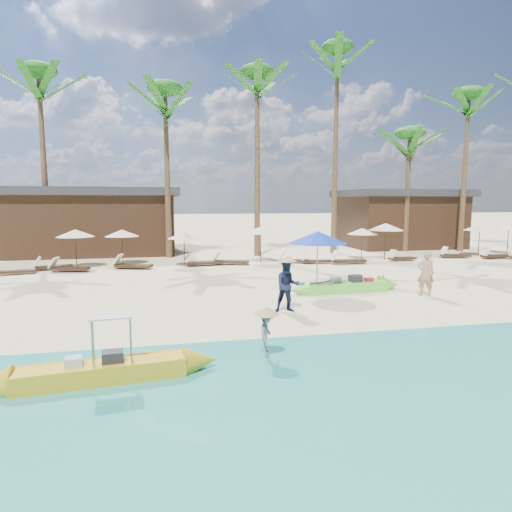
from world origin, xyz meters
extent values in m
plane|color=#F4E8B4|center=(0.00, 0.00, 0.00)|extent=(240.00, 240.00, 0.00)
cube|color=tan|center=(0.00, -5.00, 0.00)|extent=(240.00, 4.50, 0.01)
cube|color=#69E545|center=(3.10, 2.34, 0.19)|extent=(3.16, 0.84, 0.38)
cube|color=white|center=(3.10, 2.34, 0.21)|extent=(2.72, 0.63, 0.17)
cube|color=#262628|center=(3.50, 2.36, 0.46)|extent=(0.46, 0.37, 0.35)
cube|color=silver|center=(2.70, 2.36, 0.43)|extent=(0.36, 0.32, 0.28)
cube|color=red|center=(4.04, 2.34, 0.40)|extent=(0.31, 0.26, 0.22)
cylinder|color=red|center=(2.11, 2.33, 0.34)|extent=(0.22, 0.22, 0.09)
cylinder|color=#262628|center=(1.87, 2.21, 0.33)|extent=(0.20, 0.20, 0.08)
sphere|color=tan|center=(1.57, 2.25, 0.38)|extent=(0.18, 0.18, 0.18)
cylinder|color=gold|center=(4.53, 2.50, 0.38)|extent=(0.14, 0.14, 0.18)
cylinder|color=gold|center=(4.72, 2.51, 0.38)|extent=(0.14, 0.14, 0.18)
cube|color=gold|center=(-4.69, -4.36, 0.18)|extent=(3.11, 0.99, 0.37)
cube|color=white|center=(-4.69, -4.36, 0.20)|extent=(2.67, 0.76, 0.16)
cube|color=#262628|center=(-4.50, -4.34, 0.43)|extent=(0.42, 0.35, 0.29)
cube|color=silver|center=(-5.17, -4.42, 0.41)|extent=(0.34, 0.30, 0.25)
cube|color=beige|center=(-4.50, -4.34, 1.25)|extent=(0.83, 0.62, 0.03)
imported|color=tan|center=(5.62, 1.10, 0.83)|extent=(0.70, 0.57, 1.66)
imported|color=#15203B|center=(0.14, -0.04, 0.82)|extent=(0.83, 0.66, 1.63)
imported|color=gray|center=(-1.41, -3.86, 0.61)|extent=(0.52, 0.64, 0.87)
cylinder|color=#99999E|center=(1.89, 2.16, 1.13)|extent=(0.05, 0.05, 2.26)
cone|color=#1330BA|center=(1.89, 2.16, 2.11)|extent=(2.16, 2.16, 0.44)
cylinder|color=#392317|center=(-8.09, 10.96, 0.97)|extent=(0.05, 0.05, 1.93)
cone|color=beige|center=(-8.09, 10.96, 1.80)|extent=(1.93, 1.93, 0.39)
cube|color=#392317|center=(-10.43, 9.26, 0.14)|extent=(1.68, 0.86, 0.11)
cube|color=#392317|center=(-9.06, 10.42, 0.15)|extent=(1.82, 1.04, 0.12)
cube|color=beige|center=(-9.79, 10.19, 0.46)|extent=(0.53, 0.65, 0.51)
cylinder|color=#392317|center=(-5.86, 11.70, 0.92)|extent=(0.05, 0.05, 1.85)
cone|color=beige|center=(-5.86, 11.70, 1.72)|extent=(1.85, 1.85, 0.37)
cube|color=#392317|center=(-8.13, 9.54, 0.16)|extent=(1.86, 0.93, 0.13)
cube|color=beige|center=(-8.90, 9.70, 0.47)|extent=(0.51, 0.65, 0.52)
cube|color=#392317|center=(-5.16, 9.89, 0.16)|extent=(1.95, 1.12, 0.13)
cube|color=beige|center=(-5.94, 10.13, 0.49)|extent=(0.57, 0.70, 0.54)
cylinder|color=#392317|center=(-2.58, 10.34, 0.89)|extent=(0.04, 0.04, 1.77)
cone|color=beige|center=(-2.58, 10.34, 1.65)|extent=(1.77, 1.77, 0.35)
cube|color=#392317|center=(-1.57, 10.29, 0.16)|extent=(1.92, 0.87, 0.13)
cube|color=beige|center=(-2.38, 10.16, 0.49)|extent=(0.50, 0.66, 0.54)
cylinder|color=#392317|center=(1.70, 10.91, 0.99)|extent=(0.05, 0.05, 1.97)
cone|color=beige|center=(1.70, 10.91, 1.84)|extent=(1.97, 1.97, 0.39)
cube|color=#392317|center=(-0.03, 10.39, 0.16)|extent=(1.93, 1.11, 0.13)
cube|color=beige|center=(-0.80, 10.63, 0.49)|extent=(0.57, 0.69, 0.54)
cube|color=#392317|center=(3.51, 10.30, 0.14)|extent=(1.69, 0.93, 0.11)
cube|color=beige|center=(2.83, 10.49, 0.43)|extent=(0.49, 0.60, 0.47)
cylinder|color=#392317|center=(7.83, 10.89, 0.90)|extent=(0.05, 0.05, 1.81)
cone|color=beige|center=(7.83, 10.89, 1.68)|extent=(1.81, 1.81, 0.36)
cube|color=#392317|center=(4.66, 9.88, 0.14)|extent=(1.61, 0.65, 0.11)
cube|color=beige|center=(3.97, 9.94, 0.42)|extent=(0.40, 0.54, 0.46)
cube|color=#392317|center=(6.32, 9.36, 0.17)|extent=(1.91, 0.74, 0.13)
cube|color=beige|center=(5.49, 9.42, 0.50)|extent=(0.46, 0.64, 0.55)
cylinder|color=#392317|center=(9.12, 10.51, 1.05)|extent=(0.05, 0.05, 2.10)
cone|color=beige|center=(9.12, 10.51, 1.96)|extent=(2.10, 2.10, 0.42)
cube|color=#392317|center=(9.93, 9.93, 0.15)|extent=(1.70, 0.74, 0.12)
cube|color=beige|center=(9.20, 9.83, 0.44)|extent=(0.44, 0.58, 0.48)
cylinder|color=#392317|center=(15.93, 11.10, 0.97)|extent=(0.05, 0.05, 1.95)
cone|color=beige|center=(15.93, 11.10, 1.81)|extent=(1.95, 1.95, 0.39)
cube|color=#392317|center=(13.85, 10.50, 0.15)|extent=(1.79, 0.90, 0.12)
cube|color=beige|center=(13.11, 10.66, 0.45)|extent=(0.49, 0.62, 0.50)
cube|color=#392317|center=(16.06, 9.71, 0.16)|extent=(1.83, 0.65, 0.13)
cube|color=beige|center=(15.26, 9.68, 0.48)|extent=(0.43, 0.60, 0.53)
cylinder|color=#392317|center=(18.64, 11.72, 0.98)|extent=(0.05, 0.05, 1.95)
cone|color=beige|center=(18.64, 11.72, 1.82)|extent=(1.95, 1.95, 0.39)
cone|color=brown|center=(-10.45, 15.08, 5.45)|extent=(0.40, 0.40, 10.89)
ellipsoid|color=#246D1B|center=(-10.45, 15.08, 10.89)|extent=(2.08, 2.08, 0.88)
cone|color=brown|center=(-3.36, 14.27, 5.04)|extent=(0.40, 0.40, 10.08)
ellipsoid|color=#246D1B|center=(-3.36, 14.27, 10.08)|extent=(2.08, 2.08, 0.88)
cone|color=brown|center=(2.15, 14.01, 5.63)|extent=(0.40, 0.40, 11.26)
ellipsoid|color=#246D1B|center=(2.15, 14.01, 11.26)|extent=(2.08, 2.08, 0.88)
cone|color=brown|center=(7.45, 14.38, 6.58)|extent=(0.40, 0.40, 13.16)
ellipsoid|color=#246D1B|center=(7.45, 14.38, 13.16)|extent=(2.08, 2.08, 0.88)
cone|color=brown|center=(12.84, 14.52, 4.04)|extent=(0.40, 0.40, 8.07)
ellipsoid|color=#246D1B|center=(12.84, 14.52, 8.07)|extent=(2.08, 2.08, 0.88)
cone|color=brown|center=(16.57, 13.68, 5.32)|extent=(0.40, 0.40, 10.64)
ellipsoid|color=#246D1B|center=(16.57, 13.68, 10.64)|extent=(2.08, 2.08, 0.88)
cube|color=#392317|center=(-8.00, 17.50, 1.90)|extent=(10.00, 6.00, 3.80)
cube|color=#2D2D33|center=(-8.00, 17.50, 4.05)|extent=(10.80, 6.60, 0.50)
cube|color=#392317|center=(14.00, 17.50, 1.90)|extent=(8.00, 6.00, 3.80)
cube|color=#2D2D33|center=(14.00, 17.50, 4.05)|extent=(8.80, 6.60, 0.50)
camera|label=1|loc=(-3.43, -12.48, 3.34)|focal=30.00mm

